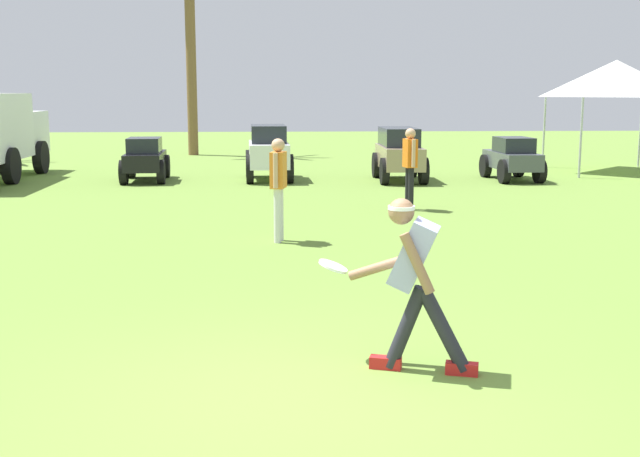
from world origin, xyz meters
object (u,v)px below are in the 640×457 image
teammate_near_sideline (410,161)px  parked_car_slot_d (512,158)px  frisbee_in_flight (333,266)px  teammate_midfield (278,180)px  parked_car_slot_b (269,151)px  parked_car_slot_a (145,159)px  parked_car_slot_c (399,152)px  palm_tree_left_of_centre (190,32)px  frisbee_thrower (414,275)px  event_tent (616,79)px

teammate_near_sideline → parked_car_slot_d: (3.48, 5.04, -0.38)m
frisbee_in_flight → teammate_near_sideline: bearing=76.4°
teammate_midfield → parked_car_slot_b: (-0.23, 8.61, -0.20)m
teammate_midfield → parked_car_slot_a: bearing=111.5°
parked_car_slot_a → parked_car_slot_c: 6.44m
parked_car_slot_b → palm_tree_left_of_centre: size_ratio=0.33×
palm_tree_left_of_centre → frisbee_in_flight: bearing=-81.2°
teammate_midfield → parked_car_slot_d: teammate_midfield is taller
teammate_near_sideline → parked_car_slot_d: teammate_near_sideline is taller
frisbee_thrower → event_tent: event_tent is taller
frisbee_thrower → parked_car_slot_b: frisbee_thrower is taller
teammate_midfield → frisbee_thrower: bearing=-79.5°
frisbee_in_flight → parked_car_slot_d: 14.67m
palm_tree_left_of_centre → event_tent: size_ratio=2.34×
frisbee_thrower → parked_car_slot_b: 14.43m
teammate_midfield → parked_car_slot_c: teammate_midfield is taller
parked_car_slot_b → parked_car_slot_d: bearing=-3.7°
parked_car_slot_c → event_tent: size_ratio=0.77×
frisbee_in_flight → parked_car_slot_c: bearing=79.1°
parked_car_slot_c → palm_tree_left_of_centre: bearing=124.9°
parked_car_slot_a → event_tent: size_ratio=0.72×
frisbee_in_flight → teammate_near_sideline: (2.07, 8.55, 0.15)m
parked_car_slot_a → parked_car_slot_b: 3.13m
teammate_near_sideline → teammate_midfield: (-2.51, -3.18, 0.00)m
teammate_near_sideline → parked_car_slot_d: bearing=55.4°
teammate_midfield → palm_tree_left_of_centre: 17.57m
parked_car_slot_d → frisbee_thrower: bearing=-109.4°
frisbee_in_flight → event_tent: event_tent is taller
parked_car_slot_a → palm_tree_left_of_centre: palm_tree_left_of_centre is taller
palm_tree_left_of_centre → event_tent: bearing=-28.9°
parked_car_slot_a → parked_car_slot_d: same height
frisbee_in_flight → parked_car_slot_d: bearing=67.8°
parked_car_slot_d → palm_tree_left_of_centre: size_ratio=0.31×
teammate_near_sideline → palm_tree_left_of_centre: 15.25m
teammate_near_sideline → teammate_midfield: 4.05m
frisbee_in_flight → parked_car_slot_d: parked_car_slot_d is taller
parked_car_slot_c → teammate_near_sideline: bearing=-96.4°
frisbee_thrower → parked_car_slot_a: size_ratio=0.63×
frisbee_thrower → parked_car_slot_c: bearing=81.8°
parked_car_slot_a → parked_car_slot_b: size_ratio=0.94×
parked_car_slot_b → event_tent: size_ratio=0.77×
parked_car_slot_a → event_tent: bearing=7.2°
frisbee_thrower → palm_tree_left_of_centre: 23.38m
frisbee_thrower → teammate_midfield: (-1.07, 5.76, 0.14)m
parked_car_slot_d → event_tent: 4.41m
parked_car_slot_d → palm_tree_left_of_centre: (-9.01, 8.77, 3.72)m
teammate_midfield → event_tent: 13.92m
teammate_near_sideline → palm_tree_left_of_centre: palm_tree_left_of_centre is taller
frisbee_in_flight → palm_tree_left_of_centre: palm_tree_left_of_centre is taller
parked_car_slot_a → palm_tree_left_of_centre: bearing=87.7°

